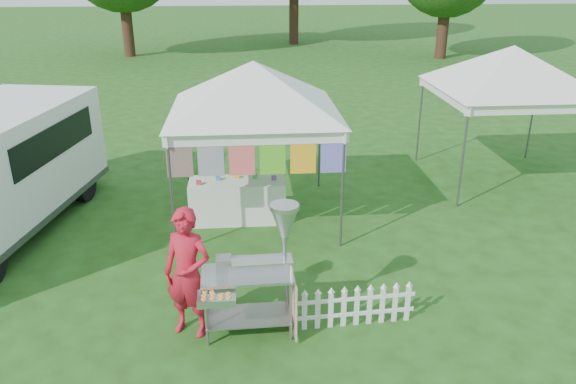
{
  "coord_description": "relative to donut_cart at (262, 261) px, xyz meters",
  "views": [
    {
      "loc": [
        -0.21,
        -6.55,
        4.63
      ],
      "look_at": [
        0.49,
        1.97,
        1.1
      ],
      "focal_mm": 35.0,
      "sensor_mm": 36.0,
      "label": 1
    }
  ],
  "objects": [
    {
      "name": "display_table",
      "position": [
        -0.34,
        3.57,
        -0.67
      ],
      "size": [
        1.8,
        0.7,
        0.81
      ],
      "primitive_type": "cube",
      "color": "white",
      "rests_on": "ground"
    },
    {
      "name": "canopy_right",
      "position": [
        5.53,
        5.25,
        1.92
      ],
      "size": [
        4.24,
        4.24,
        3.45
      ],
      "color": "#59595E",
      "rests_on": "ground"
    },
    {
      "name": "vendor",
      "position": [
        -0.96,
        0.07,
        -0.18
      ],
      "size": [
        0.77,
        0.64,
        1.79
      ],
      "primitive_type": "imported",
      "rotation": [
        0.0,
        0.0,
        -0.38
      ],
      "color": "red",
      "rests_on": "ground"
    },
    {
      "name": "donut_cart",
      "position": [
        0.0,
        0.0,
        0.0
      ],
      "size": [
        1.31,
        0.92,
        1.82
      ],
      "rotation": [
        0.0,
        0.0,
        0.03
      ],
      "color": "gray",
      "rests_on": "ground"
    },
    {
      "name": "canopy_main",
      "position": [
        0.03,
        3.74,
        1.92
      ],
      "size": [
        4.24,
        4.24,
        3.45
      ],
      "color": "#59595E",
      "rests_on": "ground"
    },
    {
      "name": "ground",
      "position": [
        0.03,
        0.25,
        -1.07
      ],
      "size": [
        120.0,
        120.0,
        0.0
      ],
      "primitive_type": "plane",
      "color": "#234513",
      "rests_on": "ground"
    },
    {
      "name": "picket_fence",
      "position": [
        1.28,
        0.03,
        -0.78
      ],
      "size": [
        1.62,
        0.13,
        0.56
      ],
      "rotation": [
        0.0,
        0.0,
        0.07
      ],
      "color": "white",
      "rests_on": "ground"
    }
  ]
}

